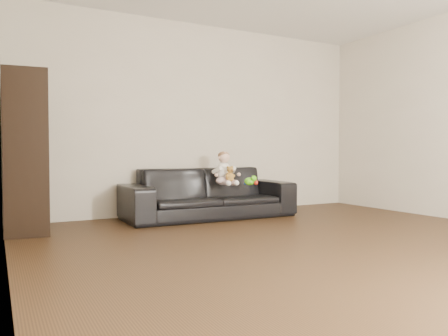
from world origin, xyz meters
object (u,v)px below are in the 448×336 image
cabinet (27,153)px  baby (224,170)px  teddy_bear (230,174)px  toy_rattle (256,183)px  toy_green (249,181)px  toy_blue_disc (247,184)px  sofa (209,193)px

cabinet → baby: cabinet is taller
teddy_bear → toy_rattle: (0.37, -0.02, -0.12)m
cabinet → baby: (2.30, 0.03, -0.22)m
toy_green → toy_rattle: bearing=4.7°
toy_green → toy_rattle: (0.10, 0.01, -0.02)m
toy_rattle → toy_blue_disc: bearing=101.3°
baby → toy_rattle: 0.44m
baby → teddy_bear: 0.14m
cabinet → teddy_bear: (2.31, -0.10, -0.27)m
baby → toy_blue_disc: size_ratio=5.00×
teddy_bear → toy_green: 0.28m
sofa → baby: size_ratio=5.02×
toy_rattle → cabinet: bearing=177.4°
teddy_bear → toy_blue_disc: teddy_bear is taller
toy_rattle → toy_green: bearing=-175.3°
toy_green → toy_blue_disc: (0.07, 0.17, -0.04)m
toy_rattle → sofa: bearing=153.7°
sofa → toy_green: size_ratio=14.78×
baby → toy_rattle: (0.38, -0.15, -0.16)m
teddy_bear → toy_rattle: 0.38m
cabinet → baby: 2.31m
teddy_bear → toy_green: teddy_bear is taller
sofa → cabinet: 2.19m
toy_green → toy_blue_disc: 0.19m
sofa → teddy_bear: bearing=-53.7°
toy_rattle → baby: bearing=158.0°
toy_green → sofa: bearing=148.0°
cabinet → toy_rattle: bearing=3.2°
toy_blue_disc → teddy_bear: bearing=-156.9°
teddy_bear → toy_green: bearing=6.8°
cabinet → toy_green: size_ratio=11.32×
toy_rattle → toy_blue_disc: toy_rattle is taller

